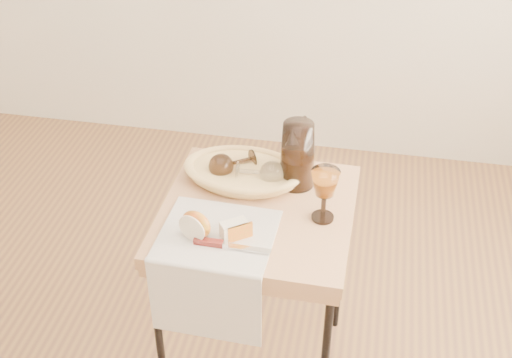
% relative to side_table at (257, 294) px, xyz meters
% --- Properties ---
extents(side_table, '(0.56, 0.56, 0.71)m').
position_rel_side_table_xyz_m(side_table, '(0.00, 0.00, 0.00)').
color(side_table, brown).
rests_on(side_table, floor).
extents(tea_towel, '(0.32, 0.29, 0.01)m').
position_rel_side_table_xyz_m(tea_towel, '(-0.09, -0.14, 0.36)').
color(tea_towel, beige).
rests_on(tea_towel, side_table).
extents(bread_basket, '(0.34, 0.24, 0.05)m').
position_rel_side_table_xyz_m(bread_basket, '(-0.07, 0.13, 0.38)').
color(bread_basket, tan).
rests_on(bread_basket, side_table).
extents(goblet_lying_a, '(0.15, 0.14, 0.08)m').
position_rel_side_table_xyz_m(goblet_lying_a, '(-0.10, 0.15, 0.40)').
color(goblet_lying_a, '#513926').
rests_on(goblet_lying_a, bread_basket).
extents(goblet_lying_b, '(0.13, 0.08, 0.08)m').
position_rel_side_table_xyz_m(goblet_lying_b, '(-0.02, 0.11, 0.40)').
color(goblet_lying_b, white).
rests_on(goblet_lying_b, bread_basket).
extents(pitcher, '(0.19, 0.26, 0.25)m').
position_rel_side_table_xyz_m(pitcher, '(0.09, 0.15, 0.46)').
color(pitcher, black).
rests_on(pitcher, side_table).
extents(wine_goblet, '(0.09, 0.09, 0.17)m').
position_rel_side_table_xyz_m(wine_goblet, '(0.19, -0.01, 0.44)').
color(wine_goblet, white).
rests_on(wine_goblet, side_table).
extents(apple_half, '(0.10, 0.07, 0.08)m').
position_rel_side_table_xyz_m(apple_half, '(-0.14, -0.16, 0.40)').
color(apple_half, red).
rests_on(apple_half, tea_towel).
extents(apple_wedge, '(0.08, 0.07, 0.05)m').
position_rel_side_table_xyz_m(apple_wedge, '(-0.04, -0.14, 0.38)').
color(apple_wedge, '#F2E1C1').
rests_on(apple_wedge, tea_towel).
extents(table_knife, '(0.21, 0.03, 0.02)m').
position_rel_side_table_xyz_m(table_knife, '(-0.04, -0.19, 0.37)').
color(table_knife, silver).
rests_on(table_knife, tea_towel).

